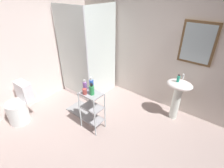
{
  "coord_description": "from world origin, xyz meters",
  "views": [
    {
      "loc": [
        1.49,
        -1.33,
        2.3
      ],
      "look_at": [
        -0.05,
        0.62,
        0.87
      ],
      "focal_mm": 27.69,
      "sensor_mm": 36.0,
      "label": 1
    }
  ],
  "objects_px": {
    "conditioner_bottle_purple": "(85,86)",
    "shampoo_bottle_blue": "(92,85)",
    "shower_stall": "(89,74)",
    "pedestal_sink": "(178,92)",
    "toilet": "(19,107)",
    "storage_cart": "(92,108)",
    "body_wash_bottle_green": "(92,90)",
    "hand_soap_bottle": "(178,79)",
    "bath_mat": "(83,110)",
    "rinse_cup": "(85,91)"
  },
  "relations": [
    {
      "from": "toilet",
      "to": "shampoo_bottle_blue",
      "type": "relative_size",
      "value": 3.18
    },
    {
      "from": "toilet",
      "to": "pedestal_sink",
      "type": "bearing_deg",
      "value": 39.8
    },
    {
      "from": "pedestal_sink",
      "to": "storage_cart",
      "type": "distance_m",
      "value": 1.59
    },
    {
      "from": "hand_soap_bottle",
      "to": "shampoo_bottle_blue",
      "type": "distance_m",
      "value": 1.52
    },
    {
      "from": "pedestal_sink",
      "to": "shampoo_bottle_blue",
      "type": "height_order",
      "value": "shampoo_bottle_blue"
    },
    {
      "from": "toilet",
      "to": "body_wash_bottle_green",
      "type": "height_order",
      "value": "body_wash_bottle_green"
    },
    {
      "from": "pedestal_sink",
      "to": "shampoo_bottle_blue",
      "type": "bearing_deg",
      "value": -135.76
    },
    {
      "from": "pedestal_sink",
      "to": "bath_mat",
      "type": "height_order",
      "value": "pedestal_sink"
    },
    {
      "from": "pedestal_sink",
      "to": "body_wash_bottle_green",
      "type": "xyz_separation_m",
      "value": [
        -1.02,
        -1.19,
        0.25
      ]
    },
    {
      "from": "shower_stall",
      "to": "shampoo_bottle_blue",
      "type": "height_order",
      "value": "shower_stall"
    },
    {
      "from": "shower_stall",
      "to": "bath_mat",
      "type": "bearing_deg",
      "value": -57.48
    },
    {
      "from": "toilet",
      "to": "conditioner_bottle_purple",
      "type": "height_order",
      "value": "conditioner_bottle_purple"
    },
    {
      "from": "body_wash_bottle_green",
      "to": "rinse_cup",
      "type": "relative_size",
      "value": 2.08
    },
    {
      "from": "storage_cart",
      "to": "bath_mat",
      "type": "distance_m",
      "value": 0.7
    },
    {
      "from": "body_wash_bottle_green",
      "to": "conditioner_bottle_purple",
      "type": "xyz_separation_m",
      "value": [
        -0.17,
        0.01,
        0.0
      ]
    },
    {
      "from": "shampoo_bottle_blue",
      "to": "bath_mat",
      "type": "relative_size",
      "value": 0.4
    },
    {
      "from": "shower_stall",
      "to": "pedestal_sink",
      "type": "distance_m",
      "value": 2.02
    },
    {
      "from": "storage_cart",
      "to": "hand_soap_bottle",
      "type": "distance_m",
      "value": 1.6
    },
    {
      "from": "storage_cart",
      "to": "body_wash_bottle_green",
      "type": "xyz_separation_m",
      "value": [
        0.03,
        -0.01,
        0.39
      ]
    },
    {
      "from": "hand_soap_bottle",
      "to": "conditioner_bottle_purple",
      "type": "bearing_deg",
      "value": -135.12
    },
    {
      "from": "shampoo_bottle_blue",
      "to": "body_wash_bottle_green",
      "type": "bearing_deg",
      "value": -44.63
    },
    {
      "from": "toilet",
      "to": "storage_cart",
      "type": "bearing_deg",
      "value": 30.26
    },
    {
      "from": "shower_stall",
      "to": "pedestal_sink",
      "type": "bearing_deg",
      "value": 8.92
    },
    {
      "from": "hand_soap_bottle",
      "to": "shampoo_bottle_blue",
      "type": "bearing_deg",
      "value": -135.8
    },
    {
      "from": "body_wash_bottle_green",
      "to": "toilet",
      "type": "bearing_deg",
      "value": -150.8
    },
    {
      "from": "pedestal_sink",
      "to": "body_wash_bottle_green",
      "type": "relative_size",
      "value": 4.04
    },
    {
      "from": "toilet",
      "to": "bath_mat",
      "type": "bearing_deg",
      "value": 52.59
    },
    {
      "from": "shower_stall",
      "to": "hand_soap_bottle",
      "type": "bearing_deg",
      "value": 8.02
    },
    {
      "from": "body_wash_bottle_green",
      "to": "storage_cart",
      "type": "bearing_deg",
      "value": 160.9
    },
    {
      "from": "conditioner_bottle_purple",
      "to": "toilet",
      "type": "bearing_deg",
      "value": -146.85
    },
    {
      "from": "shampoo_bottle_blue",
      "to": "rinse_cup",
      "type": "xyz_separation_m",
      "value": [
        0.0,
        -0.16,
        -0.05
      ]
    },
    {
      "from": "shampoo_bottle_blue",
      "to": "rinse_cup",
      "type": "distance_m",
      "value": 0.17
    },
    {
      "from": "toilet",
      "to": "conditioner_bottle_purple",
      "type": "relative_size",
      "value": 3.61
    },
    {
      "from": "pedestal_sink",
      "to": "rinse_cup",
      "type": "bearing_deg",
      "value": -131.74
    },
    {
      "from": "bath_mat",
      "to": "body_wash_bottle_green",
      "type": "bearing_deg",
      "value": -21.74
    },
    {
      "from": "shower_stall",
      "to": "shampoo_bottle_blue",
      "type": "distance_m",
      "value": 1.23
    },
    {
      "from": "conditioner_bottle_purple",
      "to": "shampoo_bottle_blue",
      "type": "height_order",
      "value": "shampoo_bottle_blue"
    },
    {
      "from": "pedestal_sink",
      "to": "hand_soap_bottle",
      "type": "bearing_deg",
      "value": -134.44
    },
    {
      "from": "hand_soap_bottle",
      "to": "storage_cart",
      "type": "bearing_deg",
      "value": -131.66
    },
    {
      "from": "toilet",
      "to": "rinse_cup",
      "type": "bearing_deg",
      "value": 28.86
    },
    {
      "from": "toilet",
      "to": "bath_mat",
      "type": "distance_m",
      "value": 1.19
    },
    {
      "from": "storage_cart",
      "to": "bath_mat",
      "type": "relative_size",
      "value": 1.23
    },
    {
      "from": "hand_soap_bottle",
      "to": "rinse_cup",
      "type": "relative_size",
      "value": 1.48
    },
    {
      "from": "shower_stall",
      "to": "toilet",
      "type": "relative_size",
      "value": 2.63
    },
    {
      "from": "conditioner_bottle_purple",
      "to": "rinse_cup",
      "type": "distance_m",
      "value": 0.11
    },
    {
      "from": "rinse_cup",
      "to": "bath_mat",
      "type": "height_order",
      "value": "rinse_cup"
    },
    {
      "from": "hand_soap_bottle",
      "to": "shampoo_bottle_blue",
      "type": "xyz_separation_m",
      "value": [
        -1.09,
        -1.06,
        -0.03
      ]
    },
    {
      "from": "shower_stall",
      "to": "toilet",
      "type": "height_order",
      "value": "shower_stall"
    },
    {
      "from": "shower_stall",
      "to": "rinse_cup",
      "type": "bearing_deg",
      "value": -47.44
    },
    {
      "from": "hand_soap_bottle",
      "to": "pedestal_sink",
      "type": "bearing_deg",
      "value": 45.56
    }
  ]
}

